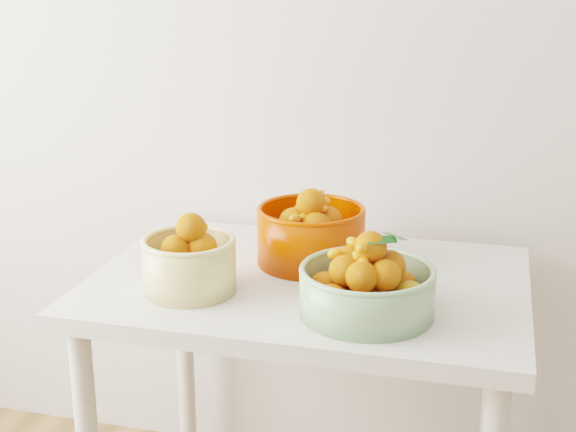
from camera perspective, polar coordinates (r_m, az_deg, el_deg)
name	(u,v)px	position (r m, az deg, el deg)	size (l,w,h in m)	color
table	(308,316)	(1.91, 1.44, -7.09)	(1.00, 0.70, 0.75)	silver
bowl_cream	(189,262)	(1.79, -7.04, -3.30)	(0.26, 0.26, 0.18)	#DEC780
bowl_green	(366,286)	(1.67, 5.59, -5.00)	(0.37, 0.37, 0.18)	#84AC7B
bowl_orange	(311,234)	(1.94, 1.65, -1.26)	(0.27, 0.27, 0.19)	red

